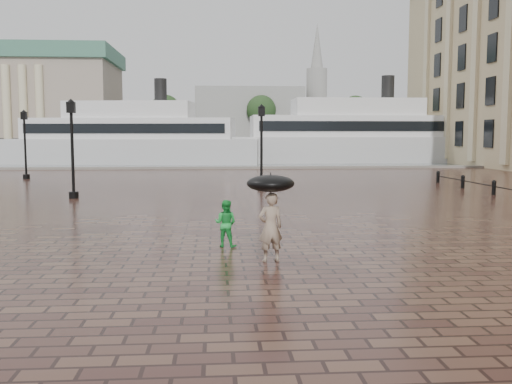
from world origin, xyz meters
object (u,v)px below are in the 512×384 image
at_px(ferry_far, 356,136).
at_px(street_lamps, 115,145).
at_px(adult_pedestrian, 270,227).
at_px(ferry_near, 131,138).
at_px(child_pedestrian, 226,223).

bearing_deg(ferry_far, street_lamps, -126.55).
xyz_separation_m(adult_pedestrian, ferry_far, (13.57, 46.70, 1.93)).
bearing_deg(ferry_near, street_lamps, -76.70).
distance_m(street_lamps, ferry_far, 34.35).
relative_size(street_lamps, adult_pedestrian, 9.63).
distance_m(child_pedestrian, ferry_near, 44.48).
bearing_deg(ferry_near, adult_pedestrian, -70.98).
relative_size(street_lamps, child_pedestrian, 12.53).
bearing_deg(ferry_near, child_pedestrian, -71.75).
relative_size(child_pedestrian, ferry_near, 0.05).
bearing_deg(child_pedestrian, street_lamps, -50.48).
xyz_separation_m(street_lamps, adult_pedestrian, (6.80, -19.04, -1.52)).
bearing_deg(adult_pedestrian, ferry_far, -119.74).
relative_size(street_lamps, ferry_far, 0.56).
bearing_deg(street_lamps, child_pedestrian, -71.41).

